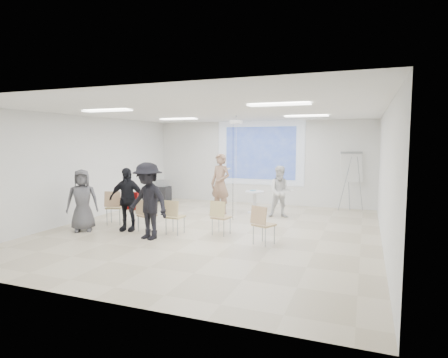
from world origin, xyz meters
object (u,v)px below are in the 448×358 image
(audience_left, at_px, (127,195))
(av_cart, at_px, (163,192))
(flipchart_easel, at_px, (351,167))
(laptop, at_px, (148,214))
(chair_left_mid, at_px, (134,206))
(player_left, at_px, (220,180))
(audience_mid, at_px, (148,196))
(pedestal_table, at_px, (255,201))
(chair_right_far, at_px, (262,222))
(chair_far_left, at_px, (114,205))
(chair_right_inner, at_px, (220,215))
(chair_left_inner, at_px, (145,213))
(chair_center, at_px, (174,214))
(audience_outer, at_px, (82,197))
(player_right, at_px, (281,189))

(audience_left, distance_m, av_cart, 4.68)
(audience_left, bearing_deg, flipchart_easel, 32.89)
(flipchart_easel, bearing_deg, laptop, -158.20)
(chair_left_mid, bearing_deg, laptop, -30.96)
(player_left, height_order, audience_mid, player_left)
(pedestal_table, height_order, chair_right_far, chair_right_far)
(pedestal_table, bearing_deg, player_left, -159.26)
(pedestal_table, distance_m, chair_far_left, 4.26)
(chair_right_inner, relative_size, av_cart, 1.05)
(chair_far_left, distance_m, chair_left_inner, 1.30)
(chair_left_inner, xyz_separation_m, audience_left, (-0.50, -0.02, 0.44))
(laptop, xyz_separation_m, flipchart_easel, (4.68, 4.81, 0.98))
(chair_right_far, bearing_deg, chair_center, -160.67)
(chair_right_inner, distance_m, av_cart, 5.60)
(chair_left_mid, relative_size, audience_outer, 0.54)
(player_left, xyz_separation_m, chair_right_far, (2.16, -3.02, -0.55))
(laptop, bearing_deg, chair_far_left, 8.17)
(chair_far_left, bearing_deg, chair_right_inner, -19.71)
(player_left, bearing_deg, player_right, 20.05)
(flipchart_easel, bearing_deg, audience_outer, -163.31)
(pedestal_table, bearing_deg, chair_center, -108.60)
(audience_mid, distance_m, audience_outer, 1.99)
(pedestal_table, distance_m, flipchart_easel, 3.38)
(chair_left_inner, bearing_deg, chair_left_mid, 167.55)
(player_left, distance_m, flipchart_easel, 4.31)
(chair_left_inner, xyz_separation_m, laptop, (0.03, 0.09, -0.04))
(chair_left_inner, relative_size, chair_right_far, 0.94)
(chair_right_far, distance_m, flipchart_easel, 5.34)
(player_left, bearing_deg, av_cart, 169.75)
(player_left, height_order, laptop, player_left)
(audience_outer, bearing_deg, player_right, 3.29)
(chair_right_far, xyz_separation_m, laptop, (-3.03, 0.20, -0.08))
(chair_right_inner, height_order, laptop, chair_right_inner)
(laptop, distance_m, av_cart, 4.75)
(audience_mid, bearing_deg, laptop, 137.18)
(pedestal_table, height_order, chair_right_inner, chair_right_inner)
(chair_right_far, relative_size, flipchart_easel, 0.45)
(chair_left_inner, height_order, chair_right_far, chair_right_far)
(chair_far_left, bearing_deg, audience_left, -49.60)
(laptop, bearing_deg, pedestal_table, -97.64)
(av_cart, bearing_deg, chair_far_left, -75.83)
(chair_left_inner, height_order, audience_mid, audience_mid)
(chair_far_left, bearing_deg, audience_mid, -48.57)
(pedestal_table, distance_m, av_cart, 4.08)
(player_left, bearing_deg, chair_far_left, -114.25)
(audience_mid, bearing_deg, chair_left_inner, 142.79)
(chair_center, bearing_deg, player_left, 90.78)
(player_right, distance_m, chair_right_far, 3.17)
(chair_left_mid, xyz_separation_m, audience_outer, (-0.91, -0.90, 0.32))
(chair_left_mid, height_order, av_cart, chair_left_mid)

